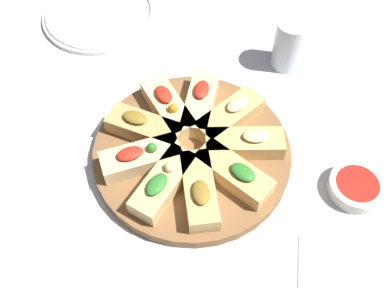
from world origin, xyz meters
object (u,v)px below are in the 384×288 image
object	(u,v)px
dipping_bowl	(356,187)
plate_right	(100,14)
napkin_stack	(329,273)
serving_board	(192,153)
water_glass	(289,44)

from	to	relation	value
dipping_bowl	plate_right	bearing A→B (deg)	56.40
napkin_stack	serving_board	bearing A→B (deg)	53.74
plate_right	dipping_bowl	world-z (taller)	dipping_bowl
water_glass	napkin_stack	bearing A→B (deg)	-168.77
water_glass	dipping_bowl	size ratio (longest dim) A/B	1.14
dipping_bowl	water_glass	bearing A→B (deg)	24.54
plate_right	napkin_stack	world-z (taller)	plate_right
napkin_stack	plate_right	bearing A→B (deg)	44.42
serving_board	plate_right	size ratio (longest dim) A/B	1.35
serving_board	dipping_bowl	size ratio (longest dim) A/B	3.75
water_glass	dipping_bowl	bearing A→B (deg)	-155.46
napkin_stack	dipping_bowl	size ratio (longest dim) A/B	1.16
napkin_stack	dipping_bowl	xyz separation A→B (m)	(0.15, -0.04, 0.01)
plate_right	water_glass	bearing A→B (deg)	-100.95
serving_board	dipping_bowl	distance (m)	0.27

